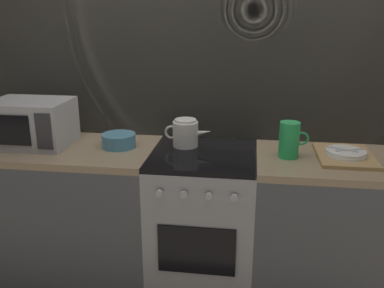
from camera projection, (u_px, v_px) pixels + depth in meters
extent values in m
plane|color=#6B6054|center=(202.00, 286.00, 2.65)|extent=(8.00, 8.00, 0.00)
cube|color=#B2AD9E|center=(210.00, 90.00, 2.59)|extent=(3.60, 0.05, 2.40)
cube|color=silver|center=(210.00, 91.00, 2.57)|extent=(3.58, 0.01, 2.39)
cube|color=#515459|center=(62.00, 216.00, 2.64)|extent=(1.20, 0.60, 0.86)
cube|color=#9E8466|center=(55.00, 149.00, 2.50)|extent=(1.20, 0.60, 0.04)
cube|color=#9E9EA3|center=(203.00, 225.00, 2.52)|extent=(0.60, 0.60, 0.87)
cube|color=black|center=(204.00, 155.00, 2.38)|extent=(0.59, 0.59, 0.03)
cube|color=black|center=(196.00, 251.00, 2.23)|extent=(0.42, 0.01, 0.28)
cylinder|color=#B7B7BC|center=(159.00, 193.00, 2.14)|extent=(0.04, 0.02, 0.04)
cylinder|color=#B7B7BC|center=(184.00, 195.00, 2.12)|extent=(0.04, 0.02, 0.04)
cylinder|color=#B7B7BC|center=(209.00, 196.00, 2.11)|extent=(0.04, 0.02, 0.04)
cylinder|color=#B7B7BC|center=(234.00, 198.00, 2.09)|extent=(0.04, 0.02, 0.04)
cube|color=#515459|center=(358.00, 237.00, 2.40)|extent=(1.20, 0.60, 0.86)
cube|color=#9E8466|center=(368.00, 164.00, 2.26)|extent=(1.20, 0.60, 0.04)
cube|color=#B2B2B7|center=(31.00, 123.00, 2.49)|extent=(0.46, 0.34, 0.27)
cube|color=black|center=(6.00, 130.00, 2.34)|extent=(0.28, 0.01, 0.17)
cube|color=#333338|center=(44.00, 132.00, 2.31)|extent=(0.09, 0.01, 0.21)
cylinder|color=white|center=(186.00, 134.00, 2.47)|extent=(0.15, 0.15, 0.15)
cylinder|color=white|center=(185.00, 121.00, 2.45)|extent=(0.13, 0.13, 0.02)
cone|color=white|center=(204.00, 132.00, 2.45)|extent=(0.10, 0.04, 0.05)
torus|color=white|center=(171.00, 132.00, 2.48)|extent=(0.08, 0.01, 0.08)
cylinder|color=teal|center=(119.00, 140.00, 2.47)|extent=(0.20, 0.20, 0.08)
cylinder|color=green|center=(289.00, 140.00, 2.28)|extent=(0.11, 0.11, 0.20)
torus|color=green|center=(302.00, 139.00, 2.27)|extent=(0.08, 0.01, 0.08)
cube|color=tan|center=(345.00, 156.00, 2.30)|extent=(0.30, 0.40, 0.02)
cylinder|color=white|center=(346.00, 154.00, 2.28)|extent=(0.22, 0.22, 0.01)
cylinder|color=white|center=(346.00, 152.00, 2.27)|extent=(0.21, 0.21, 0.01)
cylinder|color=silver|center=(350.00, 150.00, 2.27)|extent=(0.16, 0.07, 0.01)
cube|color=silver|center=(342.00, 149.00, 2.28)|extent=(0.16, 0.09, 0.00)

